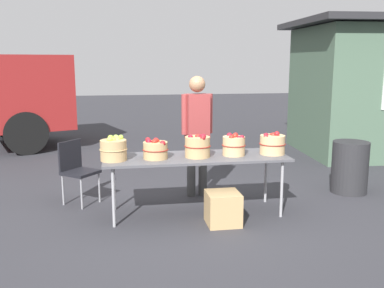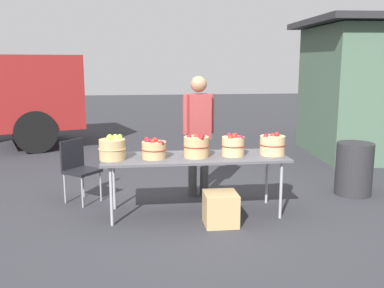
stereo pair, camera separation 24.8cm
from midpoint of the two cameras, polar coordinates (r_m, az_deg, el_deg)
ground_plane at (r=5.69m, az=1.64°, el=-9.01°), size 40.00×40.00×0.00m
market_table at (r=5.49m, az=1.68°, el=-2.02°), size 2.30×0.76×0.75m
apple_basket_green_0 at (r=5.35m, az=-9.02°, el=-0.58°), size 0.33×0.33×0.30m
apple_basket_red_0 at (r=5.36m, az=-3.64°, el=-0.66°), size 0.32×0.32×0.26m
apple_basket_red_1 at (r=5.41m, az=1.89°, el=-0.28°), size 0.33×0.33×0.30m
apple_basket_red_2 at (r=5.53m, az=6.68°, el=-0.17°), size 0.30×0.30×0.29m
apple_basket_red_3 at (r=5.67m, az=11.64°, el=-0.09°), size 0.34×0.34×0.30m
vendor_adult at (r=6.19m, az=2.01°, el=2.29°), size 0.45×0.27×1.72m
folding_chair at (r=6.19m, az=-13.48°, el=-2.77°), size 0.56×0.56×0.86m
trash_barrel at (r=6.84m, az=21.32°, el=-3.03°), size 0.53×0.53×0.76m
produce_crate at (r=5.28m, az=5.10°, el=-8.40°), size 0.39×0.39×0.39m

